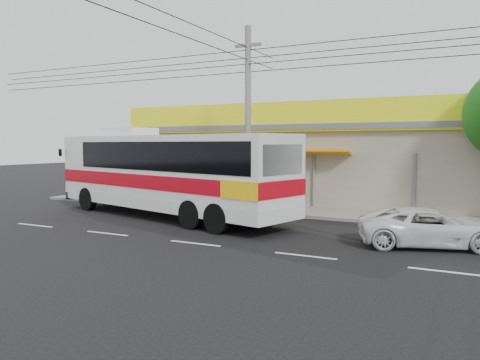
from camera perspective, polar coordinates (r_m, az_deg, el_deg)
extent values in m
plane|color=black|center=(18.53, -1.33, -6.29)|extent=(120.00, 120.00, 0.00)
cube|color=slate|center=(23.91, 5.49, -3.70)|extent=(30.00, 3.20, 0.15)
cube|color=gray|center=(28.99, 9.56, 1.70)|extent=(22.00, 8.00, 4.20)
cube|color=#5C5F64|center=(28.97, 9.62, 6.15)|extent=(22.60, 8.60, 0.30)
cube|color=#F4FF16|center=(25.10, 6.82, 7.72)|extent=(22.00, 0.24, 1.60)
cube|color=#AC1309|center=(25.82, 2.58, 7.65)|extent=(9.00, 0.10, 1.20)
cube|color=#1A6A12|center=(23.64, 21.89, 7.64)|extent=(2.40, 0.10, 1.10)
cube|color=#AC1309|center=(29.40, -10.06, 7.19)|extent=(3.00, 0.10, 1.10)
cube|color=orange|center=(25.65, 2.43, 3.43)|extent=(10.00, 1.20, 0.37)
cube|color=silver|center=(22.15, -9.04, 1.07)|extent=(13.98, 6.39, 3.31)
cube|color=#B90715|center=(22.17, -9.03, 0.04)|extent=(14.03, 6.44, 0.63)
cube|color=yellow|center=(17.94, 2.95, -0.94)|extent=(2.54, 3.30, 0.69)
cube|color=black|center=(21.50, -7.73, 2.97)|extent=(11.79, 5.82, 1.26)
cube|color=black|center=(27.72, -17.85, 2.64)|extent=(0.84, 2.47, 1.71)
cube|color=silver|center=(24.41, -13.32, 5.69)|extent=(3.07, 2.27, 0.41)
cylinder|color=black|center=(25.52, -18.05, -2.21)|extent=(1.24, 0.67, 1.19)
cylinder|color=black|center=(26.89, -13.26, -1.78)|extent=(1.24, 0.67, 1.19)
cylinder|color=black|center=(17.98, -2.80, -4.71)|extent=(1.24, 0.67, 1.19)
cylinder|color=black|center=(19.87, 2.48, -3.83)|extent=(1.24, 0.67, 1.19)
imported|color=maroon|center=(26.84, -2.69, -1.65)|extent=(1.81, 0.85, 0.91)
imported|color=black|center=(27.02, -4.06, -1.59)|extent=(1.62, 0.90, 0.94)
imported|color=silver|center=(16.99, 22.12, -5.39)|extent=(5.09, 3.47, 1.29)
cylinder|color=slate|center=(22.53, 0.97, 7.11)|extent=(0.29, 0.29, 9.00)
cube|color=slate|center=(22.98, 0.99, 16.11)|extent=(1.35, 0.14, 0.14)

